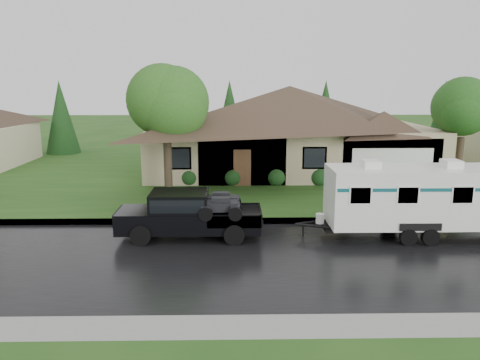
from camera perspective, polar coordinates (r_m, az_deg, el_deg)
The scene contains 10 objects.
ground at distance 18.42m, azimuth 4.79°, elevation -7.23°, with size 140.00×140.00×0.00m, color #224D18.
road at distance 16.56m, azimuth 5.49°, elevation -9.48°, with size 140.00×8.00×0.01m, color black.
curb at distance 20.53m, azimuth 4.17°, elevation -4.98°, with size 140.00×0.50×0.15m, color gray.
lawn at distance 32.91m, azimuth 2.19°, elevation 1.47°, with size 140.00×26.00×0.15m, color #224D18.
house_main at distance 31.52m, azimuth 6.56°, elevation 7.39°, with size 19.44×10.80×6.90m.
tree_left_green at distance 24.79m, azimuth -9.00°, elevation 8.78°, with size 4.00×4.00×6.61m.
tree_right_green at distance 30.36m, azimuth 25.63°, elevation 7.63°, with size 3.68×3.68×6.09m.
shrub_row at distance 27.42m, azimuth 7.04°, elevation 0.50°, with size 13.60×1.00×1.00m.
pickup_truck at distance 18.45m, azimuth -6.52°, elevation -4.02°, with size 5.54×2.10×1.85m.
travel_trailer at distance 19.51m, azimuth 20.12°, elevation -1.87°, with size 6.83×2.40×3.06m.
Camera 1 is at (-1.84, -17.31, 6.02)m, focal length 35.00 mm.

